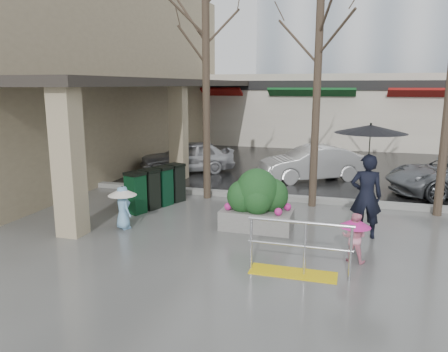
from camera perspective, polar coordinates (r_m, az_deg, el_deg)
The scene contains 18 objects.
ground at distance 9.68m, azimuth 2.23°, elevation -8.89°, with size 120.00×120.00×0.00m, color #51514F.
street_asphalt at distance 31.05m, azimuth 12.37°, elevation 5.22°, with size 120.00×36.00×0.01m, color black.
curb at distance 13.40m, azimuth 6.47°, elevation -2.73°, with size 120.00×0.30×0.15m, color gray.
near_building at distance 20.19m, azimuth -17.70°, elevation 12.91°, with size 6.00×18.00×8.00m, color tan.
canopy_slab at distance 18.19m, azimuth -6.32°, elevation 12.39°, with size 2.80×18.00×0.25m, color #2D2823.
pillar_front at distance 10.43m, azimuth -19.67°, elevation 1.90°, with size 0.55×0.55×3.50m, color tan.
pillar_back at distance 16.08m, azimuth -5.96°, elevation 5.79°, with size 0.55×0.55×3.50m, color tan.
storefront_row at distance 26.78m, azimuth 16.21°, elevation 8.34°, with size 34.00×6.74×4.00m.
handrail at distance 8.21m, azimuth 9.50°, elevation -10.11°, with size 1.90×0.50×1.03m.
tree_west at distance 13.18m, azimuth -2.40°, elevation 19.05°, with size 3.20×3.20×6.80m.
tree_midwest at distance 12.55m, azimuth 12.45°, elevation 19.85°, with size 3.20×3.20×7.00m.
woman at distance 10.21m, azimuth 18.29°, elevation 0.91°, with size 1.57×1.57×2.61m.
child_pink at distance 8.96m, azimuth 16.67°, elevation -7.19°, with size 0.61×0.61×0.99m.
child_blue at distance 10.78m, azimuth -13.09°, elevation -3.38°, with size 0.69×0.69×1.06m.
planter at distance 10.48m, azimuth 4.38°, elevation -3.21°, with size 1.71×1.01×1.49m.
news_boxes at distance 12.54m, azimuth -8.81°, elevation -1.48°, with size 1.13×2.06×1.13m.
car_a at distance 17.43m, azimuth -4.82°, elevation 2.56°, with size 1.49×3.70×1.26m, color #B1B2B6.
car_b at distance 16.21m, azimuth 11.40°, elevation 1.67°, with size 1.33×3.82×1.26m, color silver.
Camera 1 is at (2.22, -8.78, 3.42)m, focal length 35.00 mm.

